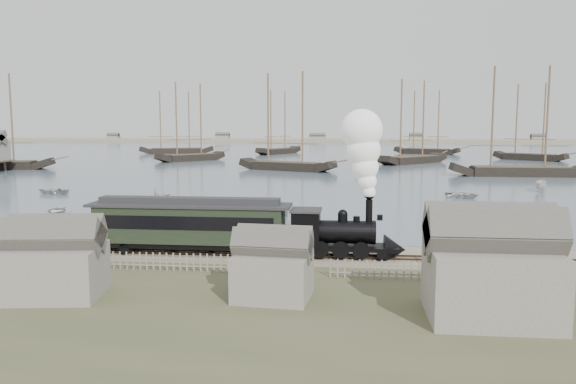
# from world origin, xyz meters

# --- Properties ---
(ground) EXTENTS (600.00, 600.00, 0.00)m
(ground) POSITION_xyz_m (0.00, 0.00, 0.00)
(ground) COLOR gray
(ground) RESTS_ON ground
(harbor_water) EXTENTS (600.00, 336.00, 0.06)m
(harbor_water) POSITION_xyz_m (0.00, 170.00, 0.03)
(harbor_water) COLOR #4E636F
(harbor_water) RESTS_ON ground
(rail_track) EXTENTS (120.00, 1.80, 0.16)m
(rail_track) POSITION_xyz_m (0.00, -2.00, 0.04)
(rail_track) COLOR #36281D
(rail_track) RESTS_ON ground
(picket_fence_west) EXTENTS (19.00, 0.10, 1.20)m
(picket_fence_west) POSITION_xyz_m (-6.50, -7.00, 0.00)
(picket_fence_west) COLOR slate
(picket_fence_west) RESTS_ON ground
(picket_fence_east) EXTENTS (15.00, 0.10, 1.20)m
(picket_fence_east) POSITION_xyz_m (12.50, -7.50, 0.00)
(picket_fence_east) COLOR slate
(picket_fence_east) RESTS_ON ground
(shed_left) EXTENTS (5.00, 4.00, 4.10)m
(shed_left) POSITION_xyz_m (-10.00, -13.00, 0.00)
(shed_left) COLOR slate
(shed_left) RESTS_ON ground
(shed_mid) EXTENTS (4.00, 3.50, 3.60)m
(shed_mid) POSITION_xyz_m (2.00, -12.00, 0.00)
(shed_mid) COLOR slate
(shed_mid) RESTS_ON ground
(shed_right) EXTENTS (6.00, 5.00, 5.10)m
(shed_right) POSITION_xyz_m (13.00, -14.00, 0.00)
(shed_right) COLOR slate
(shed_right) RESTS_ON ground
(far_spit) EXTENTS (500.00, 20.00, 1.80)m
(far_spit) POSITION_xyz_m (0.00, 250.00, 0.00)
(far_spit) COLOR tan
(far_spit) RESTS_ON ground
(locomotive) EXTENTS (8.17, 3.05, 10.18)m
(locomotive) POSITION_xyz_m (6.72, -2.00, 4.68)
(locomotive) COLOR black
(locomotive) RESTS_ON ground
(passenger_coach) EXTENTS (14.91, 2.88, 3.62)m
(passenger_coach) POSITION_xyz_m (-5.51, -2.00, 2.28)
(passenger_coach) COLOR black
(passenger_coach) RESTS_ON ground
(beached_dinghy) EXTENTS (3.46, 4.42, 0.83)m
(beached_dinghy) POSITION_xyz_m (-13.33, 1.18, 0.42)
(beached_dinghy) COLOR beige
(beached_dinghy) RESTS_ON ground
(rowboat_0) EXTENTS (4.26, 3.55, 0.76)m
(rowboat_0) POSITION_xyz_m (-24.42, 13.73, 0.44)
(rowboat_0) COLOR beige
(rowboat_0) RESTS_ON harbor_water
(rowboat_1) EXTENTS (4.19, 4.28, 1.71)m
(rowboat_1) POSITION_xyz_m (-17.01, 23.74, 0.91)
(rowboat_1) COLOR beige
(rowboat_1) RESTS_ON harbor_water
(rowboat_2) EXTENTS (3.76, 3.00, 1.38)m
(rowboat_2) POSITION_xyz_m (-0.86, 15.95, 0.75)
(rowboat_2) COLOR beige
(rowboat_2) RESTS_ON harbor_water
(rowboat_3) EXTENTS (4.86, 5.25, 0.89)m
(rowboat_3) POSITION_xyz_m (20.66, 31.98, 0.50)
(rowboat_3) COLOR beige
(rowboat_3) RESTS_ON harbor_water
(rowboat_4) EXTENTS (3.53, 3.62, 1.45)m
(rowboat_4) POSITION_xyz_m (19.57, 15.38, 0.79)
(rowboat_4) COLOR beige
(rowboat_4) RESTS_ON harbor_water
(rowboat_5) EXTENTS (4.25, 2.95, 1.54)m
(rowboat_5) POSITION_xyz_m (32.98, 40.13, 0.83)
(rowboat_5) COLOR beige
(rowboat_5) RESTS_ON harbor_water
(rowboat_6) EXTENTS (3.60, 4.72, 0.91)m
(rowboat_6) POSITION_xyz_m (-34.06, 30.49, 0.52)
(rowboat_6) COLOR beige
(rowboat_6) RESTS_ON harbor_water
(rowboat_7) EXTENTS (4.46, 4.26, 1.83)m
(rowboat_7) POSITION_xyz_m (8.57, 53.28, 0.97)
(rowboat_7) COLOR beige
(rowboat_7) RESTS_ON harbor_water
(schooner_1) EXTENTS (15.72, 17.59, 20.00)m
(schooner_1) POSITION_xyz_m (-34.22, 98.92, 10.06)
(schooner_1) COLOR black
(schooner_1) RESTS_ON harbor_water
(schooner_2) EXTENTS (21.20, 12.93, 20.00)m
(schooner_2) POSITION_xyz_m (-6.49, 72.40, 10.06)
(schooner_2) COLOR black
(schooner_2) RESTS_ON harbor_water
(schooner_3) EXTENTS (18.93, 19.31, 20.00)m
(schooner_3) POSITION_xyz_m (21.44, 95.75, 10.06)
(schooner_3) COLOR black
(schooner_3) RESTS_ON harbor_water
(schooner_4) EXTENTS (24.74, 5.83, 20.00)m
(schooner_4) POSITION_xyz_m (37.27, 64.41, 10.06)
(schooner_4) COLOR black
(schooner_4) RESTS_ON harbor_water
(schooner_5) EXTENTS (16.94, 15.24, 20.00)m
(schooner_5) POSITION_xyz_m (53.20, 110.81, 10.06)
(schooner_5) COLOR black
(schooner_5) RESTS_ON harbor_water
(schooner_6) EXTENTS (24.00, 11.55, 20.00)m
(schooner_6) POSITION_xyz_m (-48.99, 134.55, 10.06)
(schooner_6) COLOR black
(schooner_6) RESTS_ON harbor_water
(schooner_7) EXTENTS (13.38, 18.89, 20.00)m
(schooner_7) POSITION_xyz_m (-15.92, 135.21, 10.06)
(schooner_7) COLOR black
(schooner_7) RESTS_ON harbor_water
(schooner_8) EXTENTS (20.44, 12.65, 20.00)m
(schooner_8) POSITION_xyz_m (30.55, 138.97, 10.06)
(schooner_8) COLOR black
(schooner_8) RESTS_ON harbor_water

